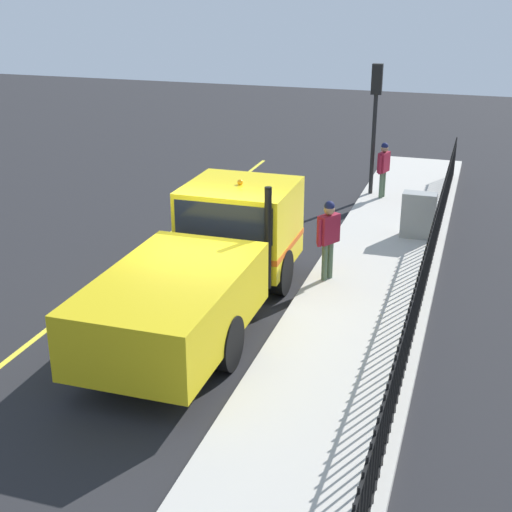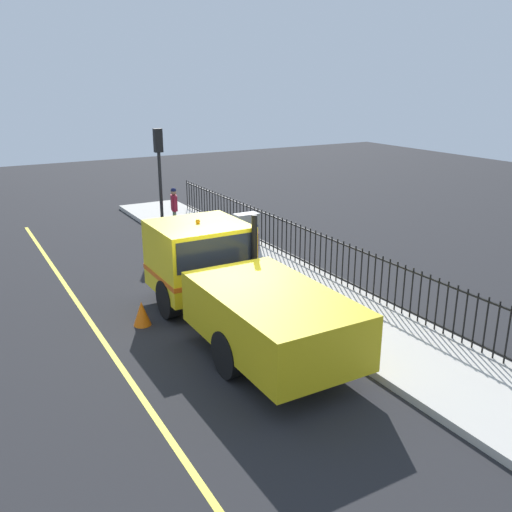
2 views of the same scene
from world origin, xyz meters
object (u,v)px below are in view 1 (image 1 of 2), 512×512
(worker_standing, at_px, (328,232))
(pedestrian_distant, at_px, (384,164))
(utility_cabinet, at_px, (418,215))
(traffic_cone, at_px, (160,267))
(traffic_light_near, at_px, (376,103))
(work_truck, at_px, (213,256))

(worker_standing, bearing_deg, pedestrian_distant, -152.05)
(pedestrian_distant, bearing_deg, utility_cabinet, -142.15)
(pedestrian_distant, xyz_separation_m, traffic_cone, (-3.75, -7.26, -0.85))
(traffic_light_near, bearing_deg, utility_cabinet, 114.42)
(utility_cabinet, height_order, traffic_cone, utility_cabinet)
(pedestrian_distant, bearing_deg, traffic_cone, 167.57)
(worker_standing, distance_m, pedestrian_distant, 6.46)
(traffic_light_near, xyz_separation_m, utility_cabinet, (1.73, -3.49, -2.12))
(utility_cabinet, bearing_deg, work_truck, -122.75)
(work_truck, height_order, worker_standing, work_truck)
(worker_standing, bearing_deg, traffic_light_near, -148.74)
(pedestrian_distant, xyz_separation_m, traffic_light_near, (-0.38, 0.32, 1.69))
(worker_standing, xyz_separation_m, traffic_cone, (-3.54, -0.80, -0.93))
(pedestrian_distant, height_order, utility_cabinet, pedestrian_distant)
(work_truck, relative_size, utility_cabinet, 6.03)
(pedestrian_distant, distance_m, traffic_cone, 8.22)
(work_truck, relative_size, worker_standing, 3.92)
(pedestrian_distant, relative_size, traffic_light_near, 0.43)
(utility_cabinet, bearing_deg, pedestrian_distant, 112.96)
(pedestrian_distant, bearing_deg, traffic_light_near, 65.19)
(work_truck, bearing_deg, utility_cabinet, 57.51)
(utility_cabinet, bearing_deg, traffic_cone, -141.25)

